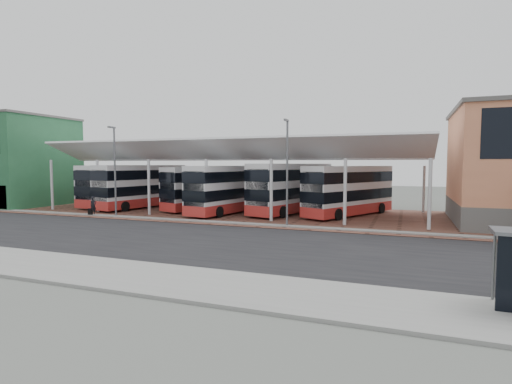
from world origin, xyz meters
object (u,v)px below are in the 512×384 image
(bus_0, at_px, (122,186))
(bus_3, at_px, (230,189))
(bus_5, at_px, (349,191))
(pedestrian, at_px, (93,206))
(bus_4, at_px, (292,188))
(bus_1, at_px, (142,186))
(bus_2, at_px, (208,188))

(bus_0, relative_size, bus_3, 0.99)
(bus_5, distance_m, pedestrian, 23.58)
(bus_0, height_order, bus_3, bus_0)
(bus_0, height_order, bus_5, bus_0)
(bus_0, distance_m, bus_4, 19.95)
(bus_4, distance_m, bus_5, 5.45)
(bus_5, bearing_deg, bus_4, -154.12)
(bus_3, height_order, bus_4, bus_4)
(bus_0, bearing_deg, bus_4, 4.42)
(bus_4, xyz_separation_m, bus_5, (5.45, -0.02, -0.11))
(bus_3, relative_size, bus_5, 1.03)
(bus_3, bearing_deg, bus_0, -176.63)
(bus_1, relative_size, bus_3, 1.01)
(bus_5, bearing_deg, pedestrian, -133.23)
(bus_3, bearing_deg, bus_4, 30.12)
(bus_1, height_order, bus_4, bus_4)
(bus_3, distance_m, bus_5, 11.25)
(bus_0, xyz_separation_m, bus_4, (19.95, 0.21, 0.10))
(bus_2, bearing_deg, bus_1, -152.31)
(bus_0, relative_size, bus_1, 0.98)
(bus_2, relative_size, pedestrian, 6.24)
(bus_3, relative_size, pedestrian, 6.48)
(bus_2, distance_m, bus_3, 4.01)
(bus_1, bearing_deg, bus_0, 174.94)
(bus_0, xyz_separation_m, bus_5, (25.40, 0.20, -0.01))
(bus_1, xyz_separation_m, bus_2, (7.35, 1.16, -0.10))
(bus_2, bearing_deg, bus_3, -11.22)
(bus_4, bearing_deg, bus_5, 15.81)
(bus_0, height_order, bus_1, bus_1)
(bus_5, xyz_separation_m, pedestrian, (-22.03, -8.32, -1.38))
(bus_0, distance_m, bus_5, 25.40)
(bus_1, height_order, pedestrian, bus_1)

